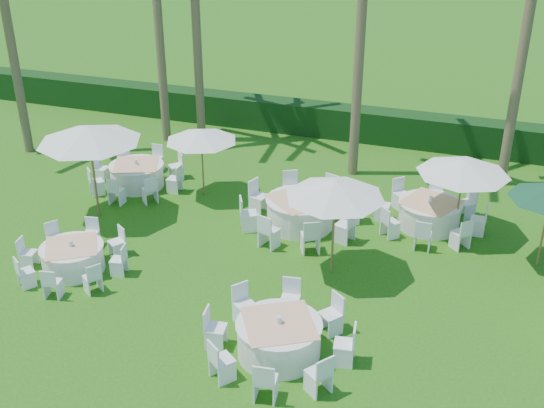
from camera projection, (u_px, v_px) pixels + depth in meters
The scene contains 13 objects.
ground at pixel (244, 313), 16.14m from camera, with size 120.00×120.00×0.00m, color #20590F.
hedge at pixel (356, 123), 26.01m from camera, with size 34.00×1.00×1.20m, color black.
banquet_table_a at pixel (73, 257), 17.66m from camera, with size 2.87×2.87×0.88m.
banquet_table_b at pixel (279, 338), 14.61m from camera, with size 3.28×3.28×0.98m.
banquet_table_d at pixel (137, 175), 22.24m from camera, with size 3.09×3.09×0.94m.
banquet_table_e at pixel (300, 212), 19.78m from camera, with size 3.47×3.47×1.05m.
banquet_table_f at pixel (429, 213), 19.76m from camera, with size 3.17×3.17×0.96m.
umbrella_a at pixel (89, 134), 19.41m from camera, with size 2.99×2.99×2.87m.
umbrella_b at pixel (335, 188), 16.64m from camera, with size 2.52×2.52×2.65m.
umbrella_c at pixel (201, 135), 20.90m from camera, with size 2.24×2.24×2.25m.
umbrella_d at pixel (464, 167), 18.65m from camera, with size 2.58×2.58×2.27m.
palm_d at pixel (527, 24), 20.23m from camera, with size 4.40×4.12×9.51m.
palm_f at pixel (11, 44), 23.35m from camera, with size 4.13×4.40×7.02m.
Camera 1 is at (4.92, -12.31, 9.58)m, focal length 45.00 mm.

